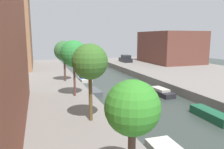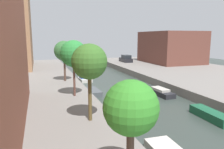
# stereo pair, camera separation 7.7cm
# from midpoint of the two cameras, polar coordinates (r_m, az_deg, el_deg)

# --- Properties ---
(ground_plane) EXTENTS (84.00, 84.00, 0.00)m
(ground_plane) POSITION_cam_midpoint_polar(r_m,az_deg,el_deg) (27.50, 3.18, -4.18)
(ground_plane) COLOR #333D38
(quay_right) EXTENTS (20.00, 64.00, 1.00)m
(quay_right) POSITION_cam_midpoint_polar(r_m,az_deg,el_deg) (35.71, 26.13, -1.11)
(quay_right) COLOR gray
(quay_right) RESTS_ON ground_plane
(apartment_tower_far) EXTENTS (10.00, 13.72, 18.30)m
(apartment_tower_far) POSITION_cam_midpoint_polar(r_m,az_deg,el_deg) (44.46, -27.22, 13.28)
(apartment_tower_far) COLOR #9E704C
(apartment_tower_far) RESTS_ON quay_left
(low_block_right) EXTENTS (10.00, 13.00, 6.81)m
(low_block_right) POSITION_cam_midpoint_polar(r_m,az_deg,el_deg) (50.48, 15.09, 6.93)
(low_block_right) COLOR brown
(low_block_right) RESTS_ON quay_right
(street_tree_0) EXTENTS (2.12, 2.12, 4.11)m
(street_tree_0) POSITION_cam_midpoint_polar(r_m,az_deg,el_deg) (8.23, 5.23, -8.90)
(street_tree_0) COLOR #4F3B31
(street_tree_0) RESTS_ON quay_left
(street_tree_1) EXTENTS (2.38, 2.38, 5.23)m
(street_tree_1) POSITION_cam_midpoint_polar(r_m,az_deg,el_deg) (14.38, -5.80, 3.23)
(street_tree_1) COLOR brown
(street_tree_1) RESTS_ON quay_left
(street_tree_2) EXTENTS (2.53, 2.53, 5.36)m
(street_tree_2) POSITION_cam_midpoint_polar(r_m,az_deg,el_deg) (20.87, -9.93, 5.35)
(street_tree_2) COLOR brown
(street_tree_2) RESTS_ON quay_left
(street_tree_3) EXTENTS (2.54, 2.54, 5.17)m
(street_tree_3) POSITION_cam_midpoint_polar(r_m,az_deg,el_deg) (28.55, -12.35, 6.02)
(street_tree_3) COLOR #513A2F
(street_tree_3) RESTS_ON quay_left
(parked_car) EXTENTS (1.95, 4.28, 1.61)m
(parked_car) POSITION_cam_midpoint_polar(r_m,az_deg,el_deg) (50.01, 3.68, 4.08)
(parked_car) COLOR black
(parked_car) RESTS_ON quay_right
(moored_boat_left_2) EXTENTS (1.68, 3.86, 1.01)m
(moored_boat_left_2) POSITION_cam_midpoint_polar(r_m,az_deg,el_deg) (18.12, 1.61, -10.24)
(moored_boat_left_2) COLOR #4C5156
(moored_boat_left_2) RESTS_ON ground_plane
(moored_boat_left_3) EXTENTS (1.53, 3.41, 0.59)m
(moored_boat_left_3) POSITION_cam_midpoint_polar(r_m,az_deg,el_deg) (25.68, -5.04, -4.54)
(moored_boat_left_3) COLOR #4C5156
(moored_boat_left_3) RESTS_ON ground_plane
(moored_boat_left_4) EXTENTS (1.73, 3.09, 0.77)m
(moored_boat_left_4) POSITION_cam_midpoint_polar(r_m,az_deg,el_deg) (33.48, -7.05, -1.15)
(moored_boat_left_4) COLOR beige
(moored_boat_left_4) RESTS_ON ground_plane
(moored_boat_right_1) EXTENTS (1.32, 3.97, 0.69)m
(moored_boat_right_1) POSITION_cam_midpoint_polar(r_m,az_deg,el_deg) (19.84, 24.50, -9.62)
(moored_boat_right_1) COLOR #195638
(moored_boat_right_1) RESTS_ON ground_plane
(moored_boat_right_2) EXTENTS (1.60, 4.28, 0.81)m
(moored_boat_right_2) POSITION_cam_midpoint_polar(r_m,az_deg,el_deg) (25.96, 12.49, -4.45)
(moored_boat_right_2) COLOR #232328
(moored_boat_right_2) RESTS_ON ground_plane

